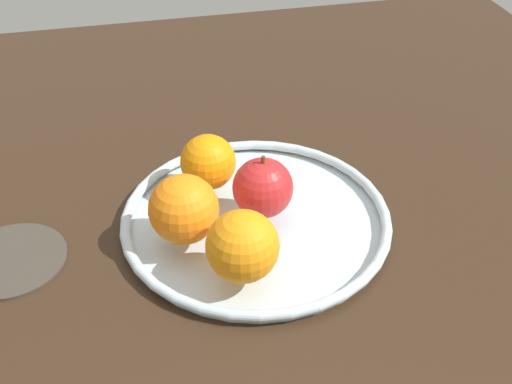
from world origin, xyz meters
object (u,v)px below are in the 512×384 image
object	(u,v)px
orange_back_left	(184,209)
ambient_coaster	(11,257)
orange_front_right	(243,246)
orange_front_left	(208,162)
fruit_bowl	(256,218)
apple	(263,188)

from	to	relation	value
orange_back_left	ambient_coaster	xyz separation A→B (cm)	(-19.09, 2.52, -5.32)
orange_back_left	orange_front_right	world-z (taller)	orange_back_left
orange_front_right	orange_front_left	bearing A→B (deg)	93.23
fruit_bowl	ambient_coaster	bearing A→B (deg)	179.41
orange_front_right	ambient_coaster	distance (cm)	26.39
fruit_bowl	apple	bearing A→B (deg)	-9.19
orange_front_left	ambient_coaster	world-z (taller)	orange_front_left
orange_front_right	orange_back_left	bearing A→B (deg)	125.14
apple	orange_back_left	xyz separation A→B (cm)	(-9.22, -2.11, 0.36)
orange_back_left	orange_front_right	size ratio (longest dim) A/B	1.02
fruit_bowl	ambient_coaster	xyz separation A→B (cm)	(-27.52, 0.28, -0.62)
fruit_bowl	orange_front_left	size ratio (longest dim) A/B	4.67
fruit_bowl	orange_front_left	world-z (taller)	orange_front_left
orange_front_right	apple	bearing A→B (deg)	64.91
apple	orange_back_left	world-z (taller)	same
orange_front_left	apple	bearing A→B (deg)	-52.10
orange_back_left	ambient_coaster	bearing A→B (deg)	172.48
fruit_bowl	ambient_coaster	world-z (taller)	fruit_bowl
apple	orange_front_left	world-z (taller)	apple
apple	orange_front_right	distance (cm)	10.09
ambient_coaster	orange_back_left	bearing A→B (deg)	-7.52
orange_back_left	orange_front_right	bearing A→B (deg)	-54.86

